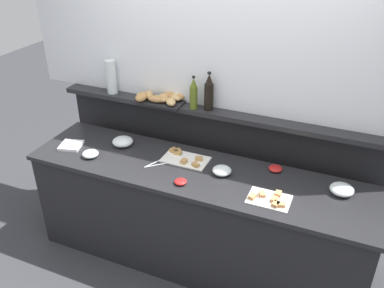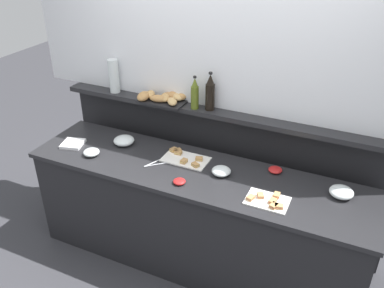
# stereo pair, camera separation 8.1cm
# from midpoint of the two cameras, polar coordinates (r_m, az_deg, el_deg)

# --- Properties ---
(ground_plane) EXTENTS (12.00, 12.00, 0.00)m
(ground_plane) POSITION_cam_midpoint_polar(r_m,az_deg,el_deg) (4.10, 4.53, -10.20)
(ground_plane) COLOR #38383D
(buffet_counter) EXTENTS (2.68, 0.67, 0.91)m
(buffet_counter) POSITION_cam_midpoint_polar(r_m,az_deg,el_deg) (3.38, 1.15, -10.18)
(buffet_counter) COLOR black
(buffet_counter) RESTS_ON ground_plane
(back_ledge_unit) EXTENTS (2.86, 0.22, 1.22)m
(back_ledge_unit) POSITION_cam_midpoint_polar(r_m,az_deg,el_deg) (3.66, 4.43, -3.23)
(back_ledge_unit) COLOR black
(back_ledge_unit) RESTS_ON ground_plane
(upper_wall_panel) EXTENTS (3.46, 0.08, 1.38)m
(upper_wall_panel) POSITION_cam_midpoint_polar(r_m,az_deg,el_deg) (3.18, 5.49, 16.59)
(upper_wall_panel) COLOR white
(upper_wall_panel) RESTS_ON back_ledge_unit
(sandwich_platter_side) EXTENTS (0.36, 0.22, 0.04)m
(sandwich_platter_side) POSITION_cam_midpoint_polar(r_m,az_deg,el_deg) (3.25, -0.23, -2.02)
(sandwich_platter_side) COLOR white
(sandwich_platter_side) RESTS_ON buffet_counter
(sandwich_platter_front) EXTENTS (0.29, 0.20, 0.04)m
(sandwich_platter_front) POSITION_cam_midpoint_polar(r_m,az_deg,el_deg) (2.85, 11.30, -7.72)
(sandwich_platter_front) COLOR white
(sandwich_platter_front) RESTS_ON buffet_counter
(glass_bowl_large) EXTENTS (0.17, 0.17, 0.07)m
(glass_bowl_large) POSITION_cam_midpoint_polar(r_m,az_deg,el_deg) (3.49, -8.77, 0.44)
(glass_bowl_large) COLOR silver
(glass_bowl_large) RESTS_ON buffet_counter
(glass_bowl_medium) EXTENTS (0.17, 0.17, 0.07)m
(glass_bowl_medium) POSITION_cam_midpoint_polar(r_m,az_deg,el_deg) (3.03, 20.76, -6.30)
(glass_bowl_medium) COLOR silver
(glass_bowl_medium) RESTS_ON buffet_counter
(glass_bowl_small) EXTENTS (0.14, 0.14, 0.06)m
(glass_bowl_small) POSITION_cam_midpoint_polar(r_m,az_deg,el_deg) (3.07, 4.84, -3.80)
(glass_bowl_small) COLOR silver
(glass_bowl_small) RESTS_ON buffet_counter
(glass_bowl_extra) EXTENTS (0.13, 0.13, 0.05)m
(glass_bowl_extra) POSITION_cam_midpoint_polar(r_m,az_deg,el_deg) (3.39, -13.12, -1.16)
(glass_bowl_extra) COLOR silver
(glass_bowl_extra) RESTS_ON buffet_counter
(condiment_bowl_cream) EXTENTS (0.09, 0.09, 0.03)m
(condiment_bowl_cream) POSITION_cam_midpoint_polar(r_m,az_deg,el_deg) (2.97, -0.98, -5.22)
(condiment_bowl_cream) COLOR red
(condiment_bowl_cream) RESTS_ON buffet_counter
(condiment_bowl_red) EXTENTS (0.10, 0.10, 0.04)m
(condiment_bowl_red) POSITION_cam_midpoint_polar(r_m,az_deg,el_deg) (3.16, 12.21, -3.53)
(condiment_bowl_red) COLOR red
(condiment_bowl_red) RESTS_ON buffet_counter
(serving_tongs) EXTENTS (0.14, 0.17, 0.01)m
(serving_tongs) POSITION_cam_midpoint_polar(r_m,az_deg,el_deg) (3.20, -4.54, -2.75)
(serving_tongs) COLOR #B7BABF
(serving_tongs) RESTS_ON buffet_counter
(napkin_stack) EXTENTS (0.21, 0.21, 0.03)m
(napkin_stack) POSITION_cam_midpoint_polar(r_m,az_deg,el_deg) (3.58, -15.59, 0.03)
(napkin_stack) COLOR white
(napkin_stack) RESTS_ON buffet_counter
(olive_oil_bottle) EXTENTS (0.06, 0.06, 0.28)m
(olive_oil_bottle) POSITION_cam_midpoint_polar(r_m,az_deg,el_deg) (3.31, 1.10, 6.93)
(olive_oil_bottle) COLOR #56661E
(olive_oil_bottle) RESTS_ON back_ledge_unit
(wine_bottle_dark) EXTENTS (0.08, 0.08, 0.32)m
(wine_bottle_dark) POSITION_cam_midpoint_polar(r_m,az_deg,el_deg) (3.29, 3.25, 7.07)
(wine_bottle_dark) COLOR black
(wine_bottle_dark) RESTS_ON back_ledge_unit
(bread_basket) EXTENTS (0.40, 0.32, 0.08)m
(bread_basket) POSITION_cam_midpoint_polar(r_m,az_deg,el_deg) (3.48, -3.21, 6.48)
(bread_basket) COLOR black
(bread_basket) RESTS_ON back_ledge_unit
(water_carafe) EXTENTS (0.09, 0.09, 0.30)m
(water_carafe) POSITION_cam_midpoint_polar(r_m,az_deg,el_deg) (3.69, -10.17, 9.28)
(water_carafe) COLOR silver
(water_carafe) RESTS_ON back_ledge_unit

